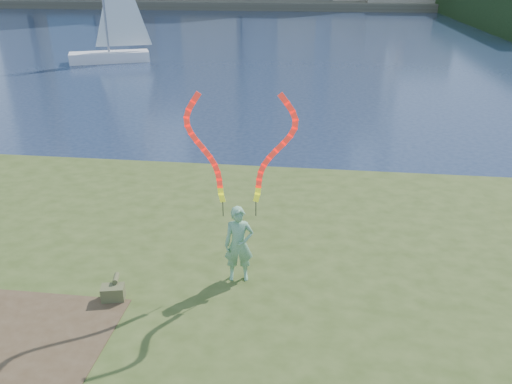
# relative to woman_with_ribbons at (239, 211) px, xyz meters

# --- Properties ---
(ground) EXTENTS (320.00, 320.00, 0.00)m
(ground) POSITION_rel_woman_with_ribbons_xyz_m (-1.22, 0.72, -2.24)
(ground) COLOR #19263F
(ground) RESTS_ON ground
(grassy_knoll) EXTENTS (20.00, 18.00, 0.80)m
(grassy_knoll) POSITION_rel_woman_with_ribbons_xyz_m (-1.22, -1.57, -1.90)
(grassy_knoll) COLOR #384719
(grassy_knoll) RESTS_ON ground
(far_shore) EXTENTS (320.00, 40.00, 1.20)m
(far_shore) POSITION_rel_woman_with_ribbons_xyz_m (-1.22, 95.72, -1.64)
(far_shore) COLOR #474234
(far_shore) RESTS_ON ground
(woman_with_ribbons) EXTENTS (1.98, 0.49, 3.90)m
(woman_with_ribbons) POSITION_rel_woman_with_ribbons_xyz_m (0.00, 0.00, 0.00)
(woman_with_ribbons) COLOR #166F22
(woman_with_ribbons) RESTS_ON grassy_knoll
(canvas_bag) EXTENTS (0.45, 0.51, 0.38)m
(canvas_bag) POSITION_rel_woman_with_ribbons_xyz_m (-2.14, -0.98, -1.28)
(canvas_bag) COLOR #4D4C2A
(canvas_bag) RESTS_ON grassy_knoll
(sailboat) EXTENTS (5.81, 3.84, 8.95)m
(sailboat) POSITION_rel_woman_with_ribbons_xyz_m (-13.61, 27.54, -0.70)
(sailboat) COLOR white
(sailboat) RESTS_ON ground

